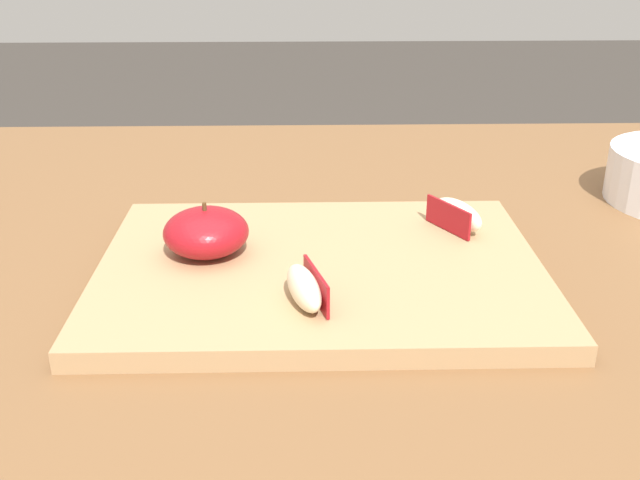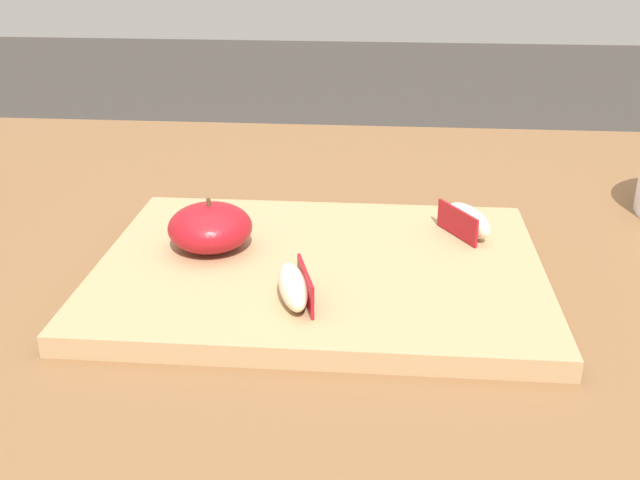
% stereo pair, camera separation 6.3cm
% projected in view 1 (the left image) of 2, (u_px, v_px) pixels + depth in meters
% --- Properties ---
extents(dining_table, '(1.26, 0.92, 0.76)m').
position_uv_depth(dining_table, '(304.00, 349.00, 0.74)').
color(dining_table, brown).
rests_on(dining_table, ground_plane).
extents(cutting_board, '(0.38, 0.28, 0.02)m').
position_uv_depth(cutting_board, '(320.00, 270.00, 0.65)').
color(cutting_board, '#A37F56').
rests_on(cutting_board, dining_table).
extents(apple_half_skin_up, '(0.07, 0.07, 0.05)m').
position_uv_depth(apple_half_skin_up, '(206.00, 232.00, 0.65)').
color(apple_half_skin_up, maroon).
rests_on(apple_half_skin_up, cutting_board).
extents(apple_wedge_middle, '(0.04, 0.07, 0.03)m').
position_uv_depth(apple_wedge_middle, '(303.00, 288.00, 0.57)').
color(apple_wedge_middle, beige).
rests_on(apple_wedge_middle, cutting_board).
extents(apple_wedge_left, '(0.05, 0.06, 0.03)m').
position_uv_depth(apple_wedge_left, '(456.00, 215.00, 0.70)').
color(apple_wedge_left, beige).
rests_on(apple_wedge_left, cutting_board).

